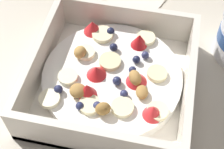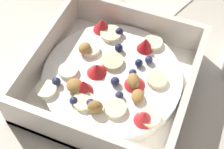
{
  "view_description": "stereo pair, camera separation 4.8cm",
  "coord_description": "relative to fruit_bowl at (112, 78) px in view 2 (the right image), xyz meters",
  "views": [
    {
      "loc": [
        0.27,
        0.07,
        0.42
      ],
      "look_at": [
        -0.01,
        0.01,
        0.03
      ],
      "focal_mm": 53.57,
      "sensor_mm": 36.0,
      "label": 1
    },
    {
      "loc": [
        0.26,
        0.11,
        0.42
      ],
      "look_at": [
        -0.01,
        0.01,
        0.03
      ],
      "focal_mm": 53.57,
      "sensor_mm": 36.0,
      "label": 2
    }
  ],
  "objects": [
    {
      "name": "ground_plane",
      "position": [
        0.0,
        -0.01,
        -0.02
      ],
      "size": [
        2.4,
        2.4,
        0.0
      ],
      "primitive_type": "plane",
      "color": "beige"
    },
    {
      "name": "fruit_bowl",
      "position": [
        0.0,
        0.0,
        0.0
      ],
      "size": [
        0.23,
        0.23,
        0.06
      ],
      "color": "white",
      "rests_on": "ground"
    }
  ]
}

